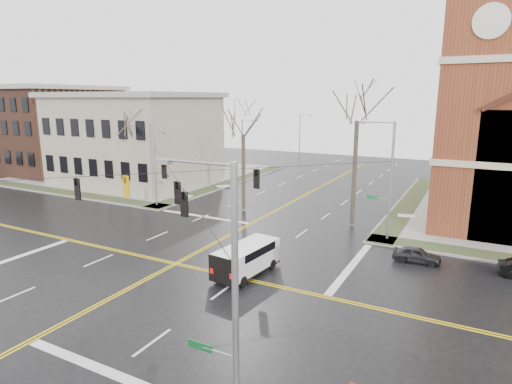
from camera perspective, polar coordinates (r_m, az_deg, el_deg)
The scene contains 17 objects.
ground at distance 29.43m, azimuth -10.66°, elevation -9.38°, with size 120.00×120.00×0.00m, color black.
sidewalks at distance 29.40m, azimuth -10.67°, elevation -9.24°, with size 80.00×80.00×0.17m.
road_markings at distance 29.43m, azimuth -10.66°, elevation -9.37°, with size 100.00×100.00×0.01m.
civic_building_a at distance 57.19m, azimuth -15.78°, elevation 6.61°, with size 18.00×14.00×11.00m, color gray.
civic_building_b at distance 73.53m, azimuth -26.19°, elevation 7.40°, with size 18.00×16.00×12.00m, color brown.
signal_pole_ne at distance 33.76m, azimuth 17.27°, elevation 1.84°, with size 2.75×0.22×9.00m.
signal_pole_nw at distance 43.86m, azimuth -13.21°, elevation 4.40°, with size 2.75×0.22×9.00m.
signal_pole_se at distance 12.82m, azimuth -3.48°, elevation -14.83°, with size 2.75×0.22×9.00m.
span_wires at distance 27.76m, azimuth -11.17°, elevation 2.61°, with size 23.02×23.02×0.03m.
traffic_signals at distance 27.39m, azimuth -11.98°, elevation 0.84°, with size 8.21×8.26×1.30m.
streetlight_north_a at distance 56.95m, azimuth -1.69°, elevation 6.00°, with size 2.30×0.20×8.00m.
streetlight_north_b at distance 74.91m, azimuth 5.94°, elevation 7.48°, with size 2.30×0.20×8.00m.
cargo_van at distance 27.05m, azimuth -1.02°, elevation -8.59°, with size 2.47×5.17×1.90m.
parked_car_a at distance 30.97m, azimuth 20.64°, elevation -7.82°, with size 1.24×3.09×1.05m, color black.
tree_nw_far at distance 47.59m, azimuth -15.32°, elevation 7.97°, with size 4.00×4.00×10.33m.
tree_nw_near at distance 40.83m, azimuth -1.73°, elevation 8.35°, with size 4.00×4.00×10.95m.
tree_ne at distance 36.56m, azimuth 13.37°, elevation 10.14°, with size 4.00×4.00×13.26m.
Camera 1 is at (17.31, -21.20, 10.81)m, focal length 30.00 mm.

